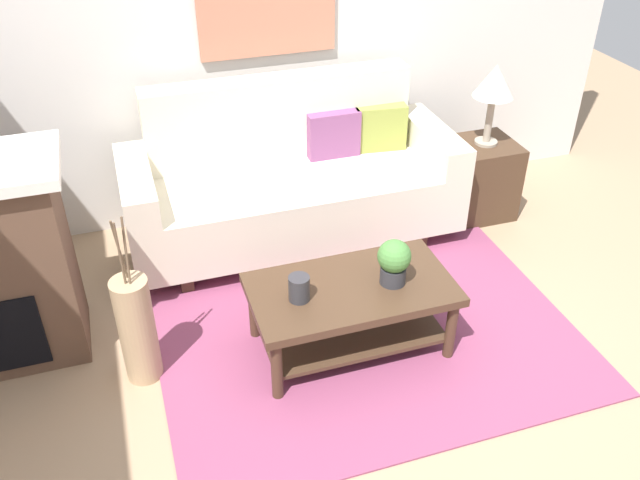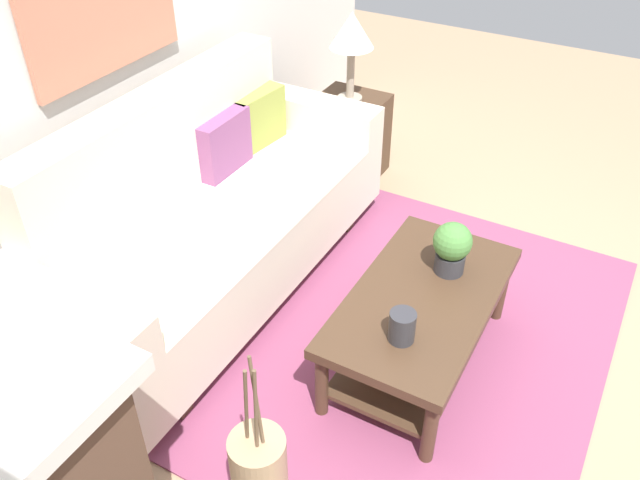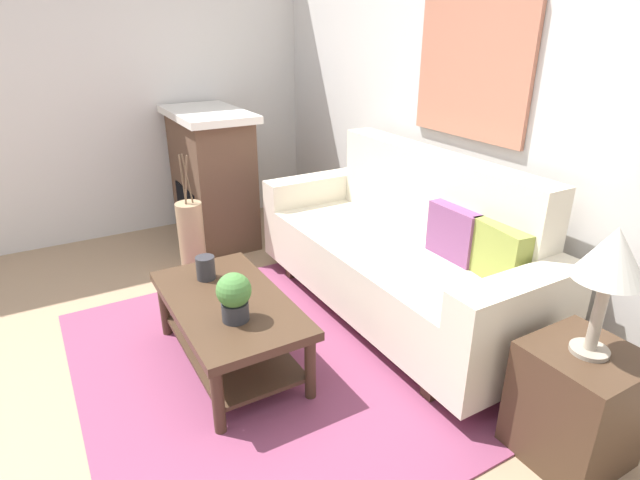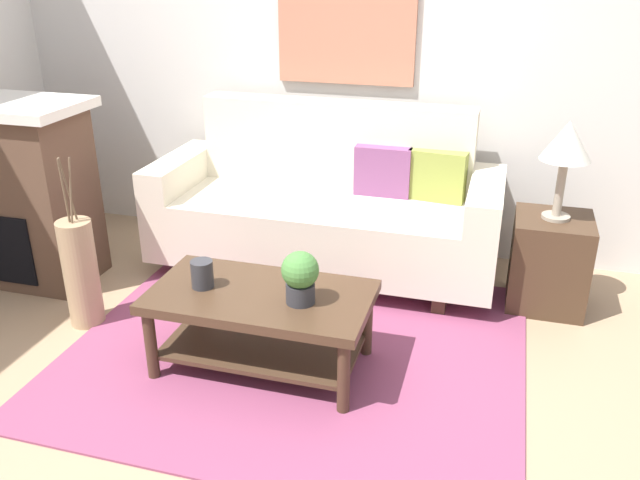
% 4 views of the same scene
% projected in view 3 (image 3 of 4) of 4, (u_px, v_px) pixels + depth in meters
% --- Properties ---
extents(ground_plane, '(9.05, 9.05, 0.00)m').
position_uv_depth(ground_plane, '(187.00, 393.00, 2.76)').
color(ground_plane, '#9E7F60').
extents(wall_back, '(5.05, 0.10, 2.70)m').
position_uv_depth(wall_back, '(489.00, 108.00, 3.17)').
color(wall_back, silver).
rests_on(wall_back, ground_plane).
extents(wall_left, '(0.10, 5.00, 2.70)m').
position_uv_depth(wall_left, '(141.00, 82.00, 4.51)').
color(wall_left, silver).
rests_on(wall_left, ground_plane).
extents(area_rug, '(2.37, 2.05, 0.01)m').
position_uv_depth(area_rug, '(271.00, 363.00, 2.99)').
color(area_rug, '#843D5B').
rests_on(area_rug, ground_plane).
extents(couch, '(2.21, 0.84, 1.08)m').
position_uv_depth(couch, '(400.00, 254.00, 3.38)').
color(couch, beige).
rests_on(couch, ground_plane).
extents(throw_pillow_plum, '(0.36, 0.12, 0.32)m').
position_uv_depth(throw_pillow_plum, '(455.00, 233.00, 3.07)').
color(throw_pillow_plum, '#7A4270').
rests_on(throw_pillow_plum, couch).
extents(throw_pillow_olive, '(0.37, 0.16, 0.32)m').
position_uv_depth(throw_pillow_olive, '(499.00, 253.00, 2.79)').
color(throw_pillow_olive, olive).
rests_on(throw_pillow_olive, couch).
extents(coffee_table, '(1.10, 0.60, 0.43)m').
position_uv_depth(coffee_table, '(229.00, 317.00, 2.88)').
color(coffee_table, '#422D1E').
rests_on(coffee_table, ground_plane).
extents(tabletop_vase, '(0.11, 0.11, 0.14)m').
position_uv_depth(tabletop_vase, '(206.00, 268.00, 3.04)').
color(tabletop_vase, '#2D2D33').
rests_on(tabletop_vase, coffee_table).
extents(potted_plant_tabletop, '(0.18, 0.18, 0.26)m').
position_uv_depth(potted_plant_tabletop, '(234.00, 295.00, 2.59)').
color(potted_plant_tabletop, '#2D2D33').
rests_on(potted_plant_tabletop, coffee_table).
extents(side_table, '(0.44, 0.44, 0.56)m').
position_uv_depth(side_table, '(576.00, 404.00, 2.28)').
color(side_table, '#422D1E').
rests_on(side_table, ground_plane).
extents(table_lamp, '(0.28, 0.28, 0.57)m').
position_uv_depth(table_lamp, '(612.00, 259.00, 1.99)').
color(table_lamp, gray).
rests_on(table_lamp, side_table).
extents(fireplace, '(1.02, 0.58, 1.16)m').
position_uv_depth(fireplace, '(212.00, 176.00, 4.51)').
color(fireplace, brown).
rests_on(fireplace, ground_plane).
extents(floor_vase, '(0.19, 0.19, 0.63)m').
position_uv_depth(floor_vase, '(192.00, 243.00, 3.84)').
color(floor_vase, tan).
rests_on(floor_vase, ground_plane).
extents(floor_vase_branch_a, '(0.03, 0.05, 0.36)m').
position_uv_depth(floor_vase_branch_a, '(186.00, 180.00, 3.63)').
color(floor_vase_branch_a, brown).
rests_on(floor_vase_branch_a, floor_vase).
extents(floor_vase_branch_b, '(0.04, 0.05, 0.36)m').
position_uv_depth(floor_vase_branch_b, '(187.00, 179.00, 3.66)').
color(floor_vase_branch_b, brown).
rests_on(floor_vase_branch_b, floor_vase).
extents(floor_vase_branch_c, '(0.01, 0.03, 0.36)m').
position_uv_depth(floor_vase_branch_c, '(183.00, 179.00, 3.65)').
color(floor_vase_branch_c, brown).
rests_on(floor_vase_branch_c, floor_vase).
extents(framed_painting, '(0.92, 0.03, 0.82)m').
position_uv_depth(framed_painting, '(471.00, 70.00, 3.15)').
color(framed_painting, '#B77056').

